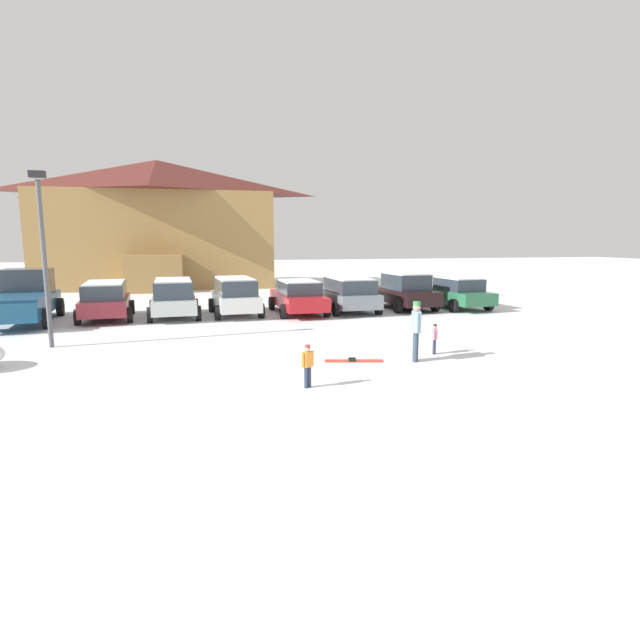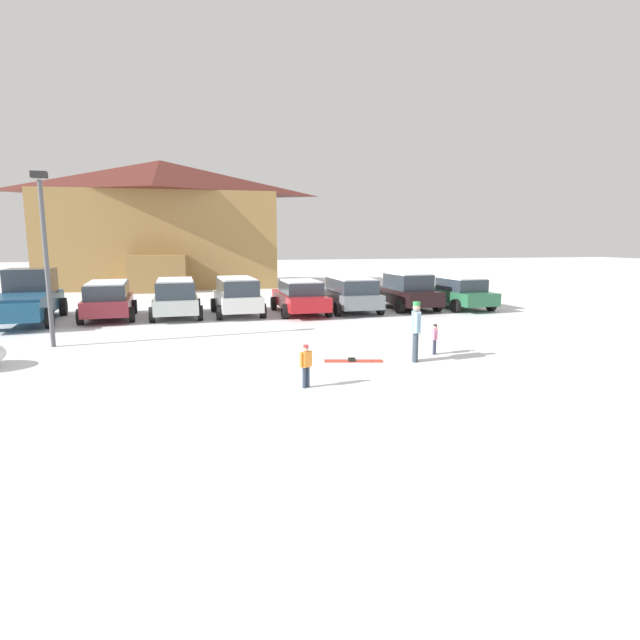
{
  "view_description": "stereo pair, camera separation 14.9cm",
  "coord_description": "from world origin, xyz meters",
  "px_view_note": "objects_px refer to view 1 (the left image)",
  "views": [
    {
      "loc": [
        -2.6,
        -7.96,
        3.3
      ],
      "look_at": [
        1.02,
        6.19,
        0.99
      ],
      "focal_mm": 28.0,
      "sensor_mm": 36.0,
      "label": 1
    },
    {
      "loc": [
        -2.45,
        -8.0,
        3.3
      ],
      "look_at": [
        1.02,
        6.19,
        0.99
      ],
      "focal_mm": 28.0,
      "sensor_mm": 36.0,
      "label": 2
    }
  ],
  "objects_px": {
    "ski_lodge": "(159,223)",
    "pickup_truck": "(25,298)",
    "parked_red_sedan": "(298,296)",
    "parked_white_suv": "(235,295)",
    "parked_green_coupe": "(457,292)",
    "parked_grey_wagon": "(349,293)",
    "skier_child_in_orange_jacket": "(308,364)",
    "skier_adult_in_blue_parka": "(416,328)",
    "parked_black_sedan": "(404,291)",
    "pair_of_skis": "(354,361)",
    "parked_silver_wagon": "(174,297)",
    "skier_child_in_pink_snowsuit": "(435,337)",
    "lamp_post": "(44,250)",
    "parked_maroon_van": "(106,299)"
  },
  "relations": [
    {
      "from": "ski_lodge",
      "to": "pickup_truck",
      "type": "height_order",
      "value": "ski_lodge"
    },
    {
      "from": "parked_red_sedan",
      "to": "parked_white_suv",
      "type": "bearing_deg",
      "value": 175.13
    },
    {
      "from": "parked_green_coupe",
      "to": "parked_grey_wagon",
      "type": "bearing_deg",
      "value": 178.92
    },
    {
      "from": "parked_red_sedan",
      "to": "skier_child_in_orange_jacket",
      "type": "relative_size",
      "value": 4.79
    },
    {
      "from": "parked_red_sedan",
      "to": "pickup_truck",
      "type": "height_order",
      "value": "pickup_truck"
    },
    {
      "from": "parked_green_coupe",
      "to": "pickup_truck",
      "type": "bearing_deg",
      "value": 178.56
    },
    {
      "from": "parked_grey_wagon",
      "to": "skier_adult_in_blue_parka",
      "type": "height_order",
      "value": "skier_adult_in_blue_parka"
    },
    {
      "from": "parked_black_sedan",
      "to": "pair_of_skis",
      "type": "bearing_deg",
      "value": -120.75
    },
    {
      "from": "parked_silver_wagon",
      "to": "skier_child_in_pink_snowsuit",
      "type": "relative_size",
      "value": 4.79
    },
    {
      "from": "parked_black_sedan",
      "to": "skier_child_in_orange_jacket",
      "type": "distance_m",
      "value": 14.09
    },
    {
      "from": "parked_silver_wagon",
      "to": "ski_lodge",
      "type": "bearing_deg",
      "value": 94.9
    },
    {
      "from": "parked_red_sedan",
      "to": "parked_green_coupe",
      "type": "height_order",
      "value": "same"
    },
    {
      "from": "ski_lodge",
      "to": "lamp_post",
      "type": "height_order",
      "value": "ski_lodge"
    },
    {
      "from": "parked_maroon_van",
      "to": "skier_adult_in_blue_parka",
      "type": "xyz_separation_m",
      "value": [
        9.53,
        -10.21,
        0.07
      ]
    },
    {
      "from": "parked_black_sedan",
      "to": "lamp_post",
      "type": "distance_m",
      "value": 15.62
    },
    {
      "from": "pickup_truck",
      "to": "lamp_post",
      "type": "bearing_deg",
      "value": -67.75
    },
    {
      "from": "ski_lodge",
      "to": "parked_silver_wagon",
      "type": "height_order",
      "value": "ski_lodge"
    },
    {
      "from": "parked_white_suv",
      "to": "skier_adult_in_blue_parka",
      "type": "height_order",
      "value": "parked_white_suv"
    },
    {
      "from": "parked_white_suv",
      "to": "pair_of_skis",
      "type": "bearing_deg",
      "value": -75.92
    },
    {
      "from": "ski_lodge",
      "to": "parked_red_sedan",
      "type": "distance_m",
      "value": 18.04
    },
    {
      "from": "parked_black_sedan",
      "to": "skier_child_in_orange_jacket",
      "type": "xyz_separation_m",
      "value": [
        -7.59,
        -11.86,
        -0.32
      ]
    },
    {
      "from": "parked_red_sedan",
      "to": "pair_of_skis",
      "type": "xyz_separation_m",
      "value": [
        -0.42,
        -9.44,
        -0.77
      ]
    },
    {
      "from": "parked_grey_wagon",
      "to": "pair_of_skis",
      "type": "xyz_separation_m",
      "value": [
        -2.85,
        -9.41,
        -0.86
      ]
    },
    {
      "from": "parked_white_suv",
      "to": "lamp_post",
      "type": "height_order",
      "value": "lamp_post"
    },
    {
      "from": "parked_silver_wagon",
      "to": "pair_of_skis",
      "type": "xyz_separation_m",
      "value": [
        5.07,
        -9.68,
        -0.88
      ]
    },
    {
      "from": "pickup_truck",
      "to": "lamp_post",
      "type": "relative_size",
      "value": 1.11
    },
    {
      "from": "pickup_truck",
      "to": "skier_adult_in_blue_parka",
      "type": "bearing_deg",
      "value": -38.93
    },
    {
      "from": "parked_silver_wagon",
      "to": "parked_green_coupe",
      "type": "bearing_deg",
      "value": -1.6
    },
    {
      "from": "parked_silver_wagon",
      "to": "parked_red_sedan",
      "type": "relative_size",
      "value": 0.9
    },
    {
      "from": "parked_maroon_van",
      "to": "skier_child_in_pink_snowsuit",
      "type": "relative_size",
      "value": 4.97
    },
    {
      "from": "parked_white_suv",
      "to": "parked_silver_wagon",
      "type": "bearing_deg",
      "value": -179.96
    },
    {
      "from": "ski_lodge",
      "to": "pair_of_skis",
      "type": "height_order",
      "value": "ski_lodge"
    },
    {
      "from": "pickup_truck",
      "to": "pair_of_skis",
      "type": "bearing_deg",
      "value": -41.81
    },
    {
      "from": "parked_maroon_van",
      "to": "lamp_post",
      "type": "height_order",
      "value": "lamp_post"
    },
    {
      "from": "skier_child_in_pink_snowsuit",
      "to": "pickup_truck",
      "type": "bearing_deg",
      "value": 144.92
    },
    {
      "from": "skier_child_in_pink_snowsuit",
      "to": "pair_of_skis",
      "type": "xyz_separation_m",
      "value": [
        -2.59,
        -0.28,
        -0.48
      ]
    },
    {
      "from": "parked_grey_wagon",
      "to": "skier_child_in_orange_jacket",
      "type": "xyz_separation_m",
      "value": [
        -4.65,
        -11.53,
        -0.32
      ]
    },
    {
      "from": "parked_black_sedan",
      "to": "parked_white_suv",
      "type": "bearing_deg",
      "value": -179.59
    },
    {
      "from": "pickup_truck",
      "to": "skier_child_in_pink_snowsuit",
      "type": "xyz_separation_m",
      "value": [
        13.53,
        -9.5,
        -0.49
      ]
    },
    {
      "from": "ski_lodge",
      "to": "parked_maroon_van",
      "type": "height_order",
      "value": "ski_lodge"
    },
    {
      "from": "parked_white_suv",
      "to": "skier_adult_in_blue_parka",
      "type": "xyz_separation_m",
      "value": [
        4.1,
        -10.08,
        0.04
      ]
    },
    {
      "from": "parked_red_sedan",
      "to": "skier_adult_in_blue_parka",
      "type": "xyz_separation_m",
      "value": [
        1.25,
        -9.84,
        0.15
      ]
    },
    {
      "from": "parked_black_sedan",
      "to": "skier_child_in_pink_snowsuit",
      "type": "bearing_deg",
      "value": -108.69
    },
    {
      "from": "skier_child_in_pink_snowsuit",
      "to": "parked_grey_wagon",
      "type": "bearing_deg",
      "value": 88.39
    },
    {
      "from": "parked_grey_wagon",
      "to": "ski_lodge",
      "type": "bearing_deg",
      "value": 119.73
    },
    {
      "from": "skier_child_in_orange_jacket",
      "to": "skier_child_in_pink_snowsuit",
      "type": "bearing_deg",
      "value": 28.71
    },
    {
      "from": "parked_silver_wagon",
      "to": "parked_grey_wagon",
      "type": "xyz_separation_m",
      "value": [
        7.92,
        -0.27,
        -0.02
      ]
    },
    {
      "from": "parked_black_sedan",
      "to": "skier_adult_in_blue_parka",
      "type": "distance_m",
      "value": 10.94
    },
    {
      "from": "lamp_post",
      "to": "parked_grey_wagon",
      "type": "bearing_deg",
      "value": 24.71
    },
    {
      "from": "parked_white_suv",
      "to": "parked_grey_wagon",
      "type": "distance_m",
      "value": 5.28
    }
  ]
}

